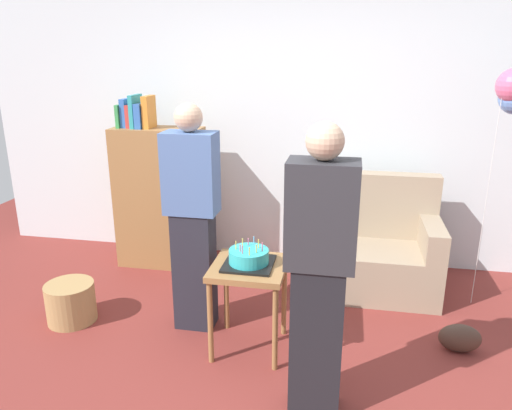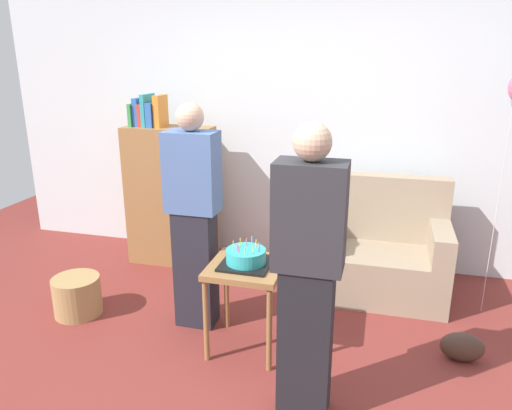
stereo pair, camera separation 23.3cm
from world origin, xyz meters
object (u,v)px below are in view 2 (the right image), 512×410
(bookshelf, at_px, (171,193))
(handbag, at_px, (462,347))
(birthday_cake, at_px, (246,257))
(person_holding_cake, at_px, (308,276))
(side_table, at_px, (246,278))
(couch, at_px, (378,253))
(person_blowing_candles, at_px, (194,217))
(wicker_basket, at_px, (77,296))

(bookshelf, bearing_deg, handbag, -21.98)
(birthday_cake, bearing_deg, bookshelf, 131.71)
(bookshelf, xyz_separation_m, handbag, (2.50, -1.01, -0.58))
(person_holding_cake, relative_size, handbag, 5.82)
(side_table, height_order, person_holding_cake, person_holding_cake)
(couch, distance_m, handbag, 1.07)
(birthday_cake, relative_size, person_holding_cake, 0.20)
(side_table, height_order, person_blowing_candles, person_blowing_candles)
(side_table, bearing_deg, person_blowing_candles, 154.08)
(bookshelf, relative_size, birthday_cake, 4.96)
(person_blowing_candles, bearing_deg, birthday_cake, -25.09)
(couch, xyz_separation_m, wicker_basket, (-2.22, -1.00, -0.19))
(person_holding_cake, relative_size, wicker_basket, 4.53)
(side_table, distance_m, person_blowing_candles, 0.58)
(couch, height_order, wicker_basket, couch)
(couch, relative_size, birthday_cake, 3.44)
(bookshelf, distance_m, wicker_basket, 1.29)
(person_blowing_candles, height_order, person_holding_cake, same)
(bookshelf, distance_m, person_blowing_candles, 1.21)
(birthday_cake, xyz_separation_m, person_blowing_candles, (-0.44, 0.22, 0.16))
(couch, bearing_deg, handbag, -56.37)
(side_table, xyz_separation_m, birthday_cake, (0.00, 0.00, 0.15))
(bookshelf, bearing_deg, couch, -4.12)
(bookshelf, height_order, side_table, bookshelf)
(handbag, bearing_deg, bookshelf, 158.02)
(wicker_basket, bearing_deg, handbag, 2.62)
(birthday_cake, distance_m, wicker_basket, 1.48)
(couch, distance_m, person_blowing_candles, 1.62)
(couch, bearing_deg, person_blowing_candles, -145.53)
(couch, height_order, person_holding_cake, person_holding_cake)
(birthday_cake, bearing_deg, person_holding_cake, -46.34)
(couch, height_order, side_table, couch)
(side_table, xyz_separation_m, person_blowing_candles, (-0.44, 0.22, 0.31))
(couch, relative_size, bookshelf, 0.69)
(birthday_cake, height_order, person_holding_cake, person_holding_cake)
(person_blowing_candles, bearing_deg, handbag, 0.90)
(person_blowing_candles, xyz_separation_m, wicker_basket, (-0.94, -0.13, -0.68))
(bookshelf, height_order, person_blowing_candles, person_blowing_candles)
(bookshelf, distance_m, handbag, 2.76)
(person_blowing_candles, height_order, handbag, person_blowing_candles)
(person_blowing_candles, xyz_separation_m, handbag, (1.85, 0.00, -0.73))
(person_holding_cake, distance_m, handbag, 1.38)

